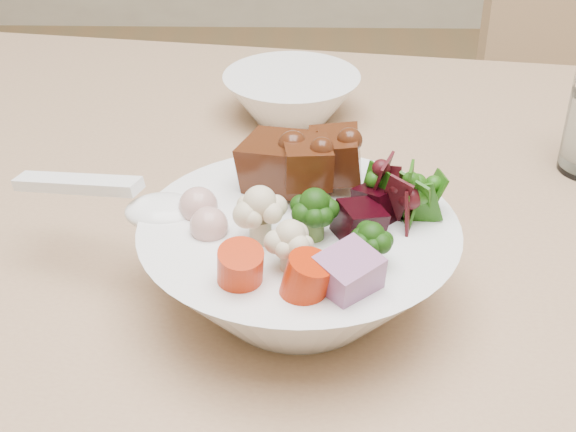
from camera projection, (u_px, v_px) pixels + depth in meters
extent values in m
cube|color=tan|center=(551.00, 272.00, 0.73)|extent=(1.81, 1.18, 0.04)
cylinder|color=tan|center=(29.00, 284.00, 1.38)|extent=(0.06, 0.06, 0.75)
cylinder|color=tan|center=(553.00, 412.00, 1.32)|extent=(0.04, 0.04, 0.45)
cylinder|color=tan|center=(469.00, 279.00, 1.64)|extent=(0.04, 0.04, 0.45)
sphere|color=black|center=(314.00, 222.00, 0.60)|extent=(0.04, 0.04, 0.04)
sphere|color=beige|center=(260.00, 223.00, 0.60)|extent=(0.05, 0.05, 0.05)
cube|color=black|center=(379.00, 206.00, 0.63)|extent=(0.04, 0.04, 0.03)
cube|color=#905783|center=(348.00, 276.00, 0.55)|extent=(0.05, 0.06, 0.04)
cylinder|color=red|center=(240.00, 270.00, 0.56)|extent=(0.04, 0.04, 0.03)
sphere|color=#CC988F|center=(209.00, 226.00, 0.61)|extent=(0.03, 0.03, 0.03)
ellipsoid|color=white|center=(163.00, 211.00, 0.65)|extent=(0.08, 0.07, 0.02)
cube|color=white|center=(77.00, 184.00, 0.67)|extent=(0.12, 0.06, 0.03)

